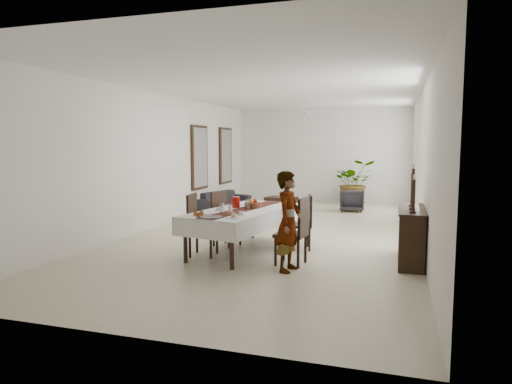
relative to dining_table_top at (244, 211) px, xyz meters
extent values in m
cube|color=beige|center=(0.16, 2.06, -0.75)|extent=(6.00, 12.00, 0.00)
cube|color=white|center=(0.16, 2.06, 2.45)|extent=(6.00, 12.00, 0.02)
cube|color=white|center=(0.16, 8.06, 0.85)|extent=(6.00, 0.02, 3.20)
cube|color=white|center=(0.16, -3.94, 0.85)|extent=(6.00, 0.02, 3.20)
cube|color=white|center=(-2.84, 2.06, 0.85)|extent=(0.02, 12.00, 3.20)
cube|color=white|center=(3.16, 2.06, 0.85)|extent=(0.02, 12.00, 3.20)
cube|color=black|center=(0.00, 0.00, 0.00)|extent=(1.48, 2.63, 0.05)
cylinder|color=black|center=(-0.67, -1.07, -0.39)|extent=(0.08, 0.08, 0.72)
cylinder|color=black|center=(0.22, -1.24, -0.39)|extent=(0.08, 0.08, 0.72)
cylinder|color=black|center=(-0.22, 1.24, -0.39)|extent=(0.08, 0.08, 0.72)
cylinder|color=black|center=(0.67, 1.07, -0.39)|extent=(0.08, 0.08, 0.72)
cube|color=silver|center=(0.00, 0.00, 0.03)|extent=(1.70, 2.84, 0.01)
cube|color=white|center=(-0.59, 0.11, -0.12)|extent=(0.51, 2.61, 0.31)
cube|color=white|center=(0.59, -0.11, -0.12)|extent=(0.51, 2.61, 0.31)
cube|color=white|center=(-0.25, -1.30, -0.12)|extent=(1.20, 0.24, 0.31)
cube|color=white|center=(0.25, 1.30, -0.12)|extent=(1.20, 0.24, 0.31)
cube|color=#511D17|center=(0.00, 0.00, 0.04)|extent=(0.84, 2.60, 0.00)
cylinder|color=#9C100B|center=(-0.22, 0.20, 0.14)|extent=(0.18, 0.18, 0.21)
torus|color=#9B0B0E|center=(-0.31, 0.22, 0.14)|extent=(0.13, 0.04, 0.12)
cylinder|color=white|center=(0.00, -0.68, 0.12)|extent=(0.07, 0.07, 0.18)
cylinder|color=silver|center=(-0.21, -0.54, 0.12)|extent=(0.07, 0.07, 0.18)
cylinder|color=white|center=(0.06, 0.04, 0.12)|extent=(0.07, 0.07, 0.18)
cylinder|color=silver|center=(0.19, -0.67, 0.07)|extent=(0.09, 0.09, 0.06)
cylinder|color=white|center=(0.19, -0.67, 0.04)|extent=(0.15, 0.15, 0.01)
cylinder|color=white|center=(-0.37, -0.30, 0.07)|extent=(0.09, 0.09, 0.06)
cylinder|color=silver|center=(-0.37, -0.30, 0.04)|extent=(0.15, 0.15, 0.01)
cylinder|color=white|center=(0.16, -0.98, 0.04)|extent=(0.25, 0.25, 0.02)
sphere|color=tan|center=(0.16, -0.98, 0.07)|extent=(0.09, 0.09, 0.09)
cylinder|color=white|center=(-0.45, -0.70, 0.04)|extent=(0.25, 0.25, 0.02)
cylinder|color=white|center=(-0.22, 0.62, 0.04)|extent=(0.25, 0.25, 0.02)
cylinder|color=#46474C|center=(-0.20, -1.06, 0.05)|extent=(0.37, 0.37, 0.02)
cylinder|color=brown|center=(-0.43, -1.05, 0.08)|extent=(0.07, 0.07, 0.08)
cylinder|color=brown|center=(-0.52, -0.97, 0.08)|extent=(0.07, 0.07, 0.08)
cylinder|color=brown|center=(-0.45, -0.88, 0.08)|extent=(0.07, 0.07, 0.08)
cylinder|color=brown|center=(0.10, 0.24, 0.09)|extent=(0.31, 0.31, 0.10)
sphere|color=#A31011|center=(0.13, 0.26, 0.17)|extent=(0.09, 0.09, 0.09)
sphere|color=#537423|center=(0.06, 0.28, 0.17)|extent=(0.08, 0.08, 0.08)
sphere|color=gold|center=(0.09, 0.19, 0.17)|extent=(0.09, 0.09, 0.09)
cube|color=black|center=(1.04, -0.64, -0.25)|extent=(0.52, 0.52, 0.05)
cylinder|color=black|center=(1.21, -0.85, -0.51)|extent=(0.05, 0.05, 0.47)
cylinder|color=black|center=(1.25, -0.47, -0.51)|extent=(0.05, 0.05, 0.47)
cylinder|color=black|center=(0.83, -0.81, -0.51)|extent=(0.05, 0.05, 0.47)
cylinder|color=black|center=(0.87, -0.43, -0.51)|extent=(0.05, 0.05, 0.47)
cube|color=black|center=(1.25, -0.66, 0.07)|extent=(0.09, 0.48, 0.60)
cube|color=black|center=(0.95, 0.49, -0.29)|extent=(0.54, 0.54, 0.05)
cylinder|color=black|center=(1.17, 0.36, -0.53)|extent=(0.05, 0.05, 0.43)
cylinder|color=black|center=(1.08, 0.71, -0.53)|extent=(0.05, 0.05, 0.43)
cylinder|color=black|center=(0.82, 0.27, -0.53)|extent=(0.05, 0.05, 0.43)
cylinder|color=black|center=(0.73, 0.62, -0.53)|extent=(0.05, 0.05, 0.43)
cube|color=black|center=(1.14, 0.54, 0.01)|extent=(0.15, 0.43, 0.56)
cube|color=black|center=(-0.58, -0.52, -0.26)|extent=(0.51, 0.51, 0.05)
cylinder|color=black|center=(-0.79, -0.35, -0.52)|extent=(0.05, 0.05, 0.46)
cylinder|color=black|center=(-0.75, -0.73, -0.52)|extent=(0.05, 0.05, 0.46)
cylinder|color=black|center=(-0.41, -0.31, -0.52)|extent=(0.05, 0.05, 0.46)
cylinder|color=black|center=(-0.37, -0.69, -0.52)|extent=(0.05, 0.05, 0.46)
cube|color=black|center=(-0.79, -0.54, 0.06)|extent=(0.09, 0.47, 0.60)
cube|color=black|center=(-0.46, 0.34, -0.28)|extent=(0.56, 0.56, 0.05)
cylinder|color=black|center=(-0.58, 0.57, -0.53)|extent=(0.06, 0.06, 0.45)
cylinder|color=black|center=(-0.69, 0.21, -0.53)|extent=(0.06, 0.06, 0.45)
cylinder|color=black|center=(-0.23, 0.46, -0.53)|extent=(0.06, 0.06, 0.45)
cylinder|color=black|center=(-0.34, 0.11, -0.53)|extent=(0.06, 0.06, 0.45)
cube|color=black|center=(-0.66, 0.40, 0.03)|extent=(0.17, 0.44, 0.57)
imported|color=gray|center=(1.09, -1.04, 0.04)|extent=(0.45, 0.62, 1.57)
cube|color=black|center=(2.94, 0.07, -0.30)|extent=(0.39, 1.48, 0.89)
cube|color=black|center=(2.94, 0.07, 0.16)|extent=(0.43, 1.54, 0.03)
cylinder|color=black|center=(2.94, -0.47, 0.19)|extent=(0.10, 0.10, 0.03)
cylinder|color=black|center=(2.94, -0.47, 0.45)|extent=(0.05, 0.05, 0.49)
cylinder|color=beige|center=(2.94, -0.47, 0.73)|extent=(0.04, 0.04, 0.08)
cylinder|color=black|center=(2.94, -0.07, 0.19)|extent=(0.10, 0.10, 0.03)
cylinder|color=black|center=(2.94, -0.07, 0.52)|extent=(0.05, 0.05, 0.64)
cylinder|color=beige|center=(2.94, -0.07, 0.88)|extent=(0.04, 0.04, 0.08)
cylinder|color=black|center=(2.94, 0.32, 0.19)|extent=(0.10, 0.10, 0.03)
cylinder|color=black|center=(2.94, 0.32, 0.47)|extent=(0.05, 0.05, 0.54)
cylinder|color=beige|center=(2.94, 0.32, 0.78)|extent=(0.04, 0.04, 0.08)
imported|color=#262429|center=(-2.32, 4.95, -0.47)|extent=(1.27, 2.03, 0.55)
imported|color=#262429|center=(1.42, 5.79, -0.42)|extent=(0.76, 0.78, 0.65)
cube|color=black|center=(-0.64, 5.38, -0.55)|extent=(0.98, 0.73, 0.40)
imported|color=#326327|center=(1.34, 7.40, -0.01)|extent=(1.62, 1.51, 1.47)
cube|color=black|center=(-2.80, 4.26, 0.85)|extent=(0.06, 1.05, 1.85)
cube|color=silver|center=(-2.76, 4.26, 0.85)|extent=(0.01, 0.90, 1.70)
cube|color=black|center=(-2.80, 6.36, 0.85)|extent=(0.06, 1.05, 1.85)
cube|color=silver|center=(-2.76, 6.36, 0.85)|extent=(0.01, 0.90, 1.70)
cylinder|color=white|center=(0.16, 5.06, 2.35)|extent=(0.04, 0.04, 0.20)
cylinder|color=silver|center=(0.16, 5.06, 2.15)|extent=(0.16, 0.16, 0.08)
cube|color=silver|center=(0.16, 5.41, 2.15)|extent=(0.10, 0.55, 0.01)
cube|color=silver|center=(0.16, 4.71, 2.15)|extent=(0.10, 0.55, 0.01)
cube|color=silver|center=(0.51, 5.06, 2.15)|extent=(0.55, 0.10, 0.01)
cube|color=white|center=(-0.19, 5.06, 2.15)|extent=(0.55, 0.10, 0.01)
camera|label=1|loc=(2.69, -7.88, 1.24)|focal=32.00mm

